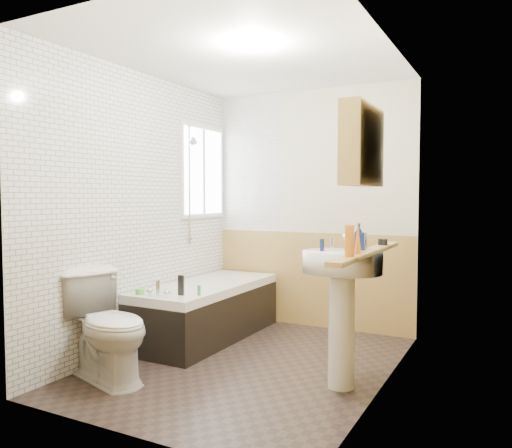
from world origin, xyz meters
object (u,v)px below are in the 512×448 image
(bathtub, at_px, (207,309))
(medicine_cabinet, at_px, (362,146))
(toilet, at_px, (107,327))
(pine_shelf, at_px, (368,252))
(sink, at_px, (342,291))

(bathtub, height_order, medicine_cabinet, medicine_cabinet)
(toilet, bearing_deg, pine_shelf, -53.55)
(bathtub, distance_m, toilet, 1.31)
(pine_shelf, bearing_deg, toilet, -160.67)
(pine_shelf, bearing_deg, bathtub, 159.28)
(pine_shelf, xyz_separation_m, medicine_cabinet, (-0.03, -0.09, 0.72))
(bathtub, xyz_separation_m, pine_shelf, (1.77, -0.67, 0.72))
(medicine_cabinet, bearing_deg, pine_shelf, 73.41)
(toilet, height_order, sink, sink)
(medicine_cabinet, bearing_deg, bathtub, 156.35)
(bathtub, bearing_deg, medicine_cabinet, -23.65)
(toilet, xyz_separation_m, pine_shelf, (1.80, 0.63, 0.59))
(bathtub, distance_m, sink, 1.74)
(sink, xyz_separation_m, medicine_cabinet, (0.17, -0.13, 1.01))
(toilet, bearing_deg, sink, -50.08)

